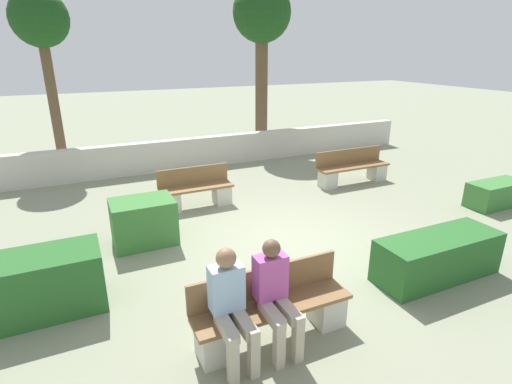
{
  "coord_description": "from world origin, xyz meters",
  "views": [
    {
      "loc": [
        -3.33,
        -5.75,
        3.39
      ],
      "look_at": [
        -0.43,
        0.5,
        0.9
      ],
      "focal_mm": 28.0,
      "sensor_mm": 36.0,
      "label": 1
    }
  ],
  "objects": [
    {
      "name": "tree_leftmost",
      "position": [
        -3.71,
        7.32,
        3.98
      ],
      "size": [
        1.53,
        1.53,
        4.92
      ],
      "color": "brown",
      "rests_on": "ground_plane"
    },
    {
      "name": "hedge_block_mid_left",
      "position": [
        -2.39,
        1.14,
        0.42
      ],
      "size": [
        1.11,
        0.8,
        0.83
      ],
      "color": "#3D7A38",
      "rests_on": "ground_plane"
    },
    {
      "name": "hedge_block_mid_right",
      "position": [
        1.53,
        -1.97,
        0.34
      ],
      "size": [
        2.05,
        0.72,
        0.69
      ],
      "color": "#286028",
      "rests_on": "ground_plane"
    },
    {
      "name": "bench_right_side",
      "position": [
        -1.0,
        2.46,
        0.33
      ],
      "size": [
        1.64,
        0.49,
        0.88
      ],
      "rotation": [
        0.0,
        0.0,
        -0.1
      ],
      "color": "brown",
      "rests_on": "ground_plane"
    },
    {
      "name": "ground_plane",
      "position": [
        0.0,
        0.0,
        0.0
      ],
      "size": [
        60.0,
        60.0,
        0.0
      ],
      "primitive_type": "plane",
      "color": "gray"
    },
    {
      "name": "person_seated_woman",
      "position": [
        -2.03,
        -2.28,
        0.77
      ],
      "size": [
        0.38,
        0.63,
        1.38
      ],
      "color": "#B2A893",
      "rests_on": "ground_plane"
    },
    {
      "name": "hedge_block_near_right",
      "position": [
        -4.0,
        -0.37,
        0.42
      ],
      "size": [
        1.55,
        0.81,
        0.84
      ],
      "color": "#286028",
      "rests_on": "ground_plane"
    },
    {
      "name": "person_seated_man",
      "position": [
        -1.48,
        -2.28,
        0.76
      ],
      "size": [
        0.38,
        0.63,
        1.36
      ],
      "color": "#B2A893",
      "rests_on": "ground_plane"
    },
    {
      "name": "hedge_block_far_left",
      "position": [
        5.18,
        -0.35,
        0.28
      ],
      "size": [
        1.39,
        0.6,
        0.56
      ],
      "color": "#3D7A38",
      "rests_on": "ground_plane"
    },
    {
      "name": "bench_left_side",
      "position": [
        3.25,
        2.36,
        0.35
      ],
      "size": [
        2.07,
        0.49,
        0.88
      ],
      "rotation": [
        0.0,
        0.0,
        0.21
      ],
      "color": "brown",
      "rests_on": "ground_plane"
    },
    {
      "name": "perimeter_wall",
      "position": [
        0.0,
        5.56,
        0.44
      ],
      "size": [
        14.65,
        0.3,
        0.89
      ],
      "color": "beige",
      "rests_on": "ground_plane"
    },
    {
      "name": "tree_center_left",
      "position": [
        2.9,
        7.23,
        4.27
      ],
      "size": [
        1.94,
        1.94,
        5.48
      ],
      "color": "brown",
      "rests_on": "ground_plane"
    },
    {
      "name": "bench_front",
      "position": [
        -1.44,
        -2.14,
        0.35
      ],
      "size": [
        2.0,
        0.49,
        0.88
      ],
      "color": "brown",
      "rests_on": "ground_plane"
    }
  ]
}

